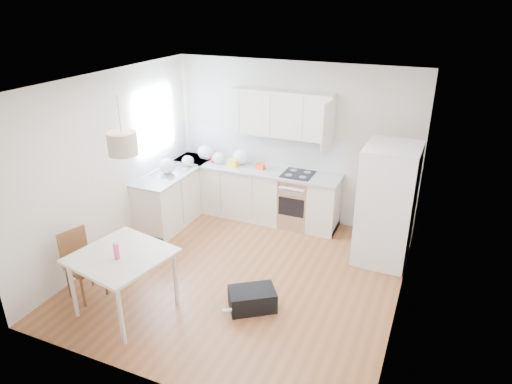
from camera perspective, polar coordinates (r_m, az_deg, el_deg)
floor at (r=6.56m, az=-1.75°, el=-10.38°), size 4.20×4.20×0.00m
ceiling at (r=5.53m, az=-2.10°, el=13.51°), size 4.20×4.20×0.00m
wall_back at (r=7.75m, az=4.68°, el=6.13°), size 4.20×0.00×4.20m
wall_left at (r=7.01m, az=-17.70°, el=3.15°), size 0.00×4.20×4.20m
wall_right at (r=5.45m, az=18.58°, el=-2.91°), size 0.00×4.20×4.20m
window_glassblock at (r=7.75m, az=-12.56°, el=8.71°), size 0.02×1.00×1.00m
cabinets_back at (r=8.01m, az=-0.29°, el=-0.16°), size 3.00×0.60×0.88m
cabinets_left at (r=8.06m, az=-9.87°, el=-0.39°), size 0.60×1.80×0.88m
counter_back at (r=7.84m, az=-0.30°, el=2.92°), size 3.02×0.64×0.04m
counter_left at (r=7.88m, az=-10.10°, el=2.67°), size 0.64×1.82×0.04m
backsplash_back at (r=7.99m, az=0.54°, el=5.68°), size 3.00×0.01×0.58m
backsplash_left at (r=7.94m, az=-12.05°, el=5.04°), size 0.01×1.80×0.58m
upper_cabinets at (r=7.51m, az=3.31°, el=9.76°), size 1.70×0.32×0.75m
range_oven at (r=7.75m, az=5.14°, el=-1.10°), size 0.50×0.61×0.88m
sink at (r=7.84m, az=-10.30°, el=2.65°), size 0.50×0.80×0.16m
refrigerator at (r=6.83m, az=16.20°, el=-1.50°), size 0.86×0.90×1.76m
dining_table at (r=5.76m, az=-16.41°, el=-8.27°), size 1.21×1.21×0.81m
dining_chair at (r=6.32m, az=-20.67°, el=-8.64°), size 0.47×0.47×0.92m
drink_bottle at (r=5.58m, az=-17.07°, el=-6.93°), size 0.08×0.08×0.23m
gym_bag at (r=5.90m, az=-0.47°, el=-13.23°), size 0.69×0.64×0.27m
pendant_lamp at (r=5.15m, az=-16.34°, el=5.83°), size 0.36×0.36×0.25m
grocery_bag_a at (r=8.25m, az=-6.32°, el=4.96°), size 0.29×0.25×0.26m
grocery_bag_b at (r=8.02m, az=-4.66°, el=4.26°), size 0.23×0.19×0.21m
grocery_bag_c at (r=7.95m, az=-1.92°, el=4.37°), size 0.29×0.25×0.26m
grocery_bag_d at (r=7.97m, az=-8.50°, el=3.88°), size 0.21×0.18×0.19m
grocery_bag_e at (r=7.69m, az=-11.03°, el=3.21°), size 0.28×0.24×0.25m
snack_orange at (r=7.76m, az=0.59°, el=3.25°), size 0.16×0.12×0.10m
snack_yellow at (r=7.89m, az=-2.85°, el=3.67°), size 0.19×0.14×0.12m
snack_red at (r=8.12m, az=-5.17°, el=4.11°), size 0.17×0.16×0.10m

